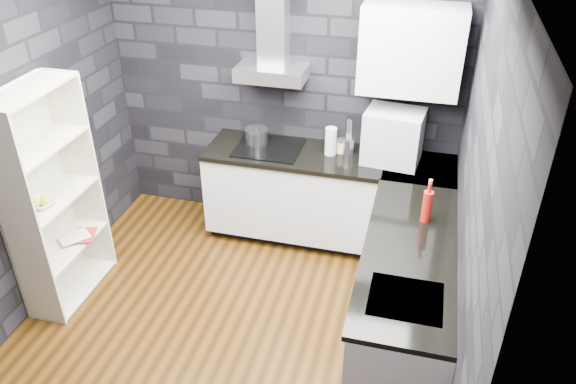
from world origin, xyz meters
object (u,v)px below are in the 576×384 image
at_px(pot, 257,136).
at_px(bookshelf, 53,199).
at_px(storage_jar, 341,147).
at_px(glass_vase, 331,141).
at_px(appliance_garage, 393,137).
at_px(fruit_bowl, 42,203).
at_px(utensil_crock, 348,146).
at_px(red_bottle, 427,207).

xyz_separation_m(pot, bookshelf, (-1.24, -1.31, -0.07)).
height_order(pot, storage_jar, pot).
distance_m(pot, glass_vase, 0.69).
xyz_separation_m(appliance_garage, bookshelf, (-2.46, -1.29, -0.22)).
relative_size(bookshelf, fruit_bowl, 9.11).
relative_size(storage_jar, utensil_crock, 0.76).
bearing_deg(bookshelf, red_bottle, 7.51).
bearing_deg(bookshelf, utensil_crock, 31.81).
relative_size(appliance_garage, bookshelf, 0.26).
bearing_deg(appliance_garage, utensil_crock, 178.27).
height_order(pot, utensil_crock, utensil_crock).
bearing_deg(red_bottle, appliance_garage, 111.03).
distance_m(storage_jar, fruit_bowl, 2.48).
relative_size(pot, utensil_crock, 1.44).
xyz_separation_m(red_bottle, fruit_bowl, (-2.79, -0.54, -0.08)).
bearing_deg(glass_vase, fruit_bowl, -144.18).
bearing_deg(pot, glass_vase, -3.22).
xyz_separation_m(pot, appliance_garage, (1.22, -0.03, 0.15)).
distance_m(pot, fruit_bowl, 1.89).
bearing_deg(red_bottle, bookshelf, -171.42).
bearing_deg(appliance_garage, red_bottle, -62.77).
relative_size(glass_vase, utensil_crock, 1.79).
relative_size(pot, storage_jar, 1.89).
bearing_deg(storage_jar, bookshelf, -146.38).
xyz_separation_m(red_bottle, bookshelf, (-2.79, -0.42, -0.12)).
bearing_deg(pot, bookshelf, -133.23).
height_order(storage_jar, fruit_bowl, storage_jar).
relative_size(red_bottle, bookshelf, 0.13).
xyz_separation_m(storage_jar, utensil_crock, (0.06, 0.00, 0.02)).
xyz_separation_m(bookshelf, fruit_bowl, (0.00, -0.11, 0.04)).
bearing_deg(red_bottle, utensil_crock, 127.95).
distance_m(glass_vase, bookshelf, 2.31).
bearing_deg(pot, fruit_bowl, -130.84).
bearing_deg(utensil_crock, pot, -178.30).
bearing_deg(fruit_bowl, storage_jar, 35.83).
xyz_separation_m(glass_vase, storage_jar, (0.08, 0.06, -0.07)).
height_order(storage_jar, utensil_crock, utensil_crock).
height_order(utensil_crock, red_bottle, red_bottle).
xyz_separation_m(glass_vase, utensil_crock, (0.15, 0.06, -0.06)).
xyz_separation_m(storage_jar, fruit_bowl, (-2.01, -1.45, -0.02)).
bearing_deg(pot, utensil_crock, 1.70).
xyz_separation_m(appliance_garage, red_bottle, (0.33, -0.87, -0.10)).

